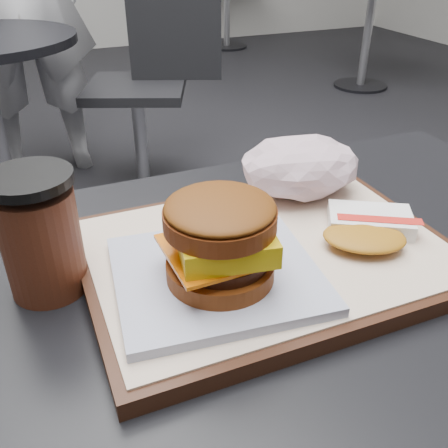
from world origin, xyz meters
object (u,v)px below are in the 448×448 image
breakfast_sandwich (219,248)px  crumpled_wrapper (301,167)px  serving_tray (267,254)px  hash_brown (368,228)px  coffee_cup (41,237)px  neighbor_chair (150,75)px  customer_table (299,403)px

breakfast_sandwich → crumpled_wrapper: bearing=39.8°
crumpled_wrapper → serving_tray: bearing=-133.9°
breakfast_sandwich → hash_brown: size_ratio=1.53×
coffee_cup → neighbor_chair: 1.84m
neighbor_chair → coffee_cup: bearing=-107.8°
breakfast_sandwich → neighbor_chair: 1.88m
breakfast_sandwich → coffee_cup: bearing=150.9°
customer_table → coffee_cup: coffee_cup is taller
customer_table → breakfast_sandwich: size_ratio=3.86×
crumpled_wrapper → neighbor_chair: bearing=81.8°
serving_tray → neighbor_chair: (0.34, 1.77, -0.27)m
breakfast_sandwich → coffee_cup: 0.17m
hash_brown → neighbor_chair: size_ratio=0.15×
hash_brown → serving_tray: bearing=168.0°
customer_table → neighbor_chair: 1.85m
breakfast_sandwich → neighbor_chair: size_ratio=0.24×
customer_table → crumpled_wrapper: (0.07, 0.15, 0.24)m
hash_brown → customer_table: bearing=-162.1°
crumpled_wrapper → neighbor_chair: (0.24, 1.68, -0.31)m
coffee_cup → hash_brown: bearing=-11.6°
customer_table → crumpled_wrapper: 0.29m
customer_table → neighbor_chair: neighbor_chair is taller
breakfast_sandwich → hash_brown: 0.18m
breakfast_sandwich → coffee_cup: (-0.15, 0.08, -0.00)m
serving_tray → hash_brown: bearing=-12.0°
breakfast_sandwich → neighbor_chair: breakfast_sandwich is taller
crumpled_wrapper → coffee_cup: (-0.31, -0.05, 0.01)m
customer_table → crumpled_wrapper: size_ratio=5.28×
serving_tray → crumpled_wrapper: bearing=46.1°
customer_table → coffee_cup: size_ratio=6.44×
serving_tray → coffee_cup: coffee_cup is taller
breakfast_sandwich → customer_table: bearing=-6.1°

